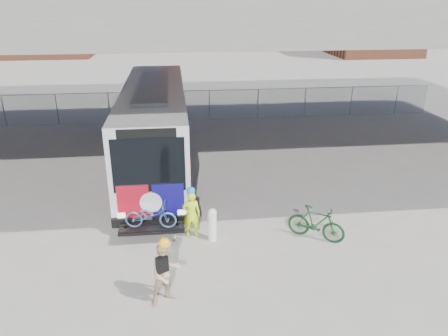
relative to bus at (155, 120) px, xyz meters
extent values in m
plane|color=#9E9991|center=(2.00, -4.58, -2.11)|extent=(160.00, 160.00, 0.00)
cube|color=silver|center=(0.00, -0.03, -0.16)|extent=(2.55, 12.00, 3.20)
cube|color=black|center=(0.00, 0.47, 0.48)|extent=(2.61, 11.00, 1.28)
cube|color=black|center=(0.00, -5.98, 0.22)|extent=(2.24, 0.12, 1.76)
cube|color=black|center=(0.00, -5.98, 1.25)|extent=(1.78, 0.12, 0.30)
cube|color=black|center=(0.00, -6.08, -1.66)|extent=(2.55, 0.20, 0.30)
cube|color=#B30D1E|center=(-0.55, -6.05, -1.01)|extent=(1.00, 0.08, 1.20)
cube|color=navy|center=(0.55, -6.05, -1.01)|extent=(1.00, 0.08, 1.20)
cylinder|color=silver|center=(0.00, -6.07, -1.01)|extent=(0.70, 0.06, 0.70)
cube|color=gray|center=(0.00, -0.03, 1.51)|extent=(1.28, 7.20, 0.14)
cube|color=black|center=(0.00, -6.58, -1.66)|extent=(2.00, 0.70, 0.06)
cylinder|color=black|center=(-1.16, -4.43, -1.61)|extent=(0.30, 1.00, 1.00)
cylinder|color=black|center=(1.15, -4.43, -1.61)|extent=(0.30, 1.00, 1.00)
cylinder|color=black|center=(-1.16, 4.17, -1.61)|extent=(0.30, 1.00, 1.00)
cylinder|color=black|center=(1.15, 4.17, -1.61)|extent=(0.30, 1.00, 1.00)
cube|color=#B30D1E|center=(-1.31, -3.83, -0.81)|extent=(0.06, 2.60, 1.70)
cube|color=navy|center=(-1.31, -2.23, -0.81)|extent=(0.06, 1.40, 1.70)
cube|color=#B30D1E|center=(1.30, -3.83, -0.81)|extent=(0.06, 2.60, 1.70)
cube|color=navy|center=(1.30, -2.23, -0.81)|extent=(0.06, 1.40, 1.70)
imported|color=#456698|center=(0.00, -6.58, -1.21)|extent=(1.66, 0.77, 0.84)
cube|color=#605E59|center=(2.00, -0.58, 4.64)|extent=(40.00, 16.00, 1.50)
cylinder|color=gray|center=(-6.00, 7.42, -1.21)|extent=(0.06, 0.06, 1.80)
cylinder|color=gray|center=(-2.00, 7.42, -1.21)|extent=(0.06, 0.06, 1.80)
cylinder|color=gray|center=(2.00, 7.42, -1.21)|extent=(0.06, 0.06, 1.80)
cylinder|color=gray|center=(6.00, 7.42, -1.21)|extent=(0.06, 0.06, 1.80)
cylinder|color=gray|center=(10.00, 7.42, -1.21)|extent=(0.06, 0.06, 1.80)
cylinder|color=gray|center=(14.00, 7.42, -1.21)|extent=(0.06, 0.06, 1.80)
plane|color=gray|center=(2.00, 7.42, -1.21)|extent=(30.00, 0.00, 30.00)
cube|color=gray|center=(2.00, 7.42, -0.29)|extent=(30.00, 0.05, 0.04)
cube|color=brown|center=(-16.00, 40.42, 2.89)|extent=(14.00, 10.00, 10.00)
cube|color=brown|center=(8.00, 47.42, 3.89)|extent=(18.00, 12.00, 12.00)
cube|color=brown|center=(26.00, 35.42, 1.89)|extent=(10.00, 8.00, 8.00)
cylinder|color=white|center=(1.88, -6.71, -1.64)|extent=(0.28, 0.28, 0.95)
sphere|color=white|center=(1.88, -6.71, -1.16)|extent=(0.28, 0.28, 0.28)
imported|color=#CEF619|center=(1.26, -6.45, -1.32)|extent=(0.59, 0.39, 1.58)
sphere|color=#1A7FDF|center=(1.26, -6.45, -0.51)|extent=(0.27, 0.27, 0.27)
imported|color=#CFAD85|center=(0.48, -9.55, -1.28)|extent=(1.01, 0.94, 1.67)
sphere|color=#FFB11A|center=(0.48, -9.55, -0.42)|extent=(0.29, 0.29, 0.29)
cube|color=black|center=(0.41, -9.73, -0.89)|extent=(0.32, 0.27, 0.40)
imported|color=#133C19|center=(5.12, -7.04, -1.56)|extent=(1.81, 1.45, 1.10)
camera|label=1|loc=(0.87, -18.65, 5.11)|focal=35.00mm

